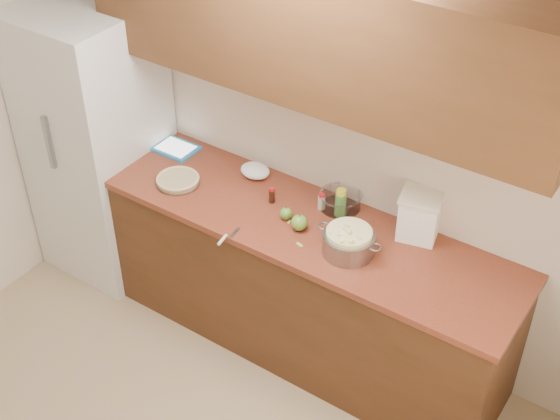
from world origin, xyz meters
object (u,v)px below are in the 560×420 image
Objects in this scene: pie at (178,180)px; colander at (349,242)px; flour_canister at (420,214)px; tablet at (176,148)px.

pie is 1.12m from colander.
flour_canister reaches higher than colander.
pie is 0.71× the size of colander.
pie reaches higher than tablet.
colander is at bearing 1.22° from pie.
flour_canister is at bearing 14.66° from pie.
colander is 0.41m from flour_canister.
flour_canister reaches higher than tablet.
flour_canister is 1.61m from tablet.
flour_canister reaches higher than pie.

